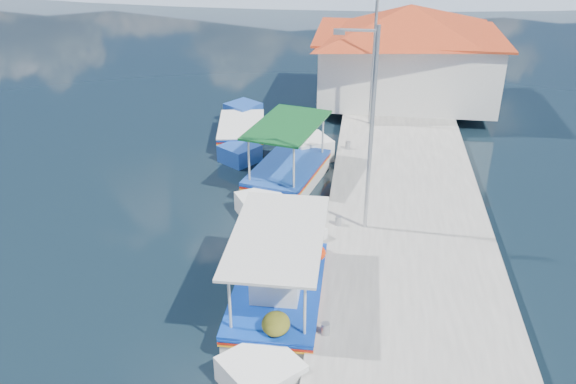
# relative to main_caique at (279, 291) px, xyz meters

# --- Properties ---
(ground) EXTENTS (160.00, 160.00, 0.00)m
(ground) POSITION_rel_main_caique_xyz_m (-2.50, 1.50, -0.48)
(ground) COLOR black
(ground) RESTS_ON ground
(quay) EXTENTS (5.00, 44.00, 0.50)m
(quay) POSITION_rel_main_caique_xyz_m (3.40, 7.50, -0.23)
(quay) COLOR #AEABA3
(quay) RESTS_ON ground
(bollards) EXTENTS (0.20, 17.20, 0.30)m
(bollards) POSITION_rel_main_caique_xyz_m (1.30, 6.75, 0.17)
(bollards) COLOR #A5A8AD
(bollards) RESTS_ON quay
(main_caique) EXTENTS (2.27, 7.51, 2.47)m
(main_caique) POSITION_rel_main_caique_xyz_m (0.00, 0.00, 0.00)
(main_caique) COLOR silver
(main_caique) RESTS_ON ground
(caique_green_canopy) EXTENTS (3.06, 6.79, 2.60)m
(caique_green_canopy) POSITION_rel_main_caique_xyz_m (-0.76, 7.15, -0.09)
(caique_green_canopy) COLOR silver
(caique_green_canopy) RESTS_ON ground
(caique_blue_hull) EXTENTS (2.57, 6.27, 1.13)m
(caique_blue_hull) POSITION_rel_main_caique_xyz_m (-3.26, 11.11, -0.17)
(caique_blue_hull) COLOR #19429A
(caique_blue_hull) RESTS_ON ground
(harbor_building) EXTENTS (10.49, 10.49, 4.40)m
(harbor_building) POSITION_rel_main_caique_xyz_m (3.70, 16.50, 2.30)
(harbor_building) COLOR white
(harbor_building) RESTS_ON quay
(lamp_post_near) EXTENTS (1.21, 0.14, 6.00)m
(lamp_post_near) POSITION_rel_main_caique_xyz_m (2.01, 3.50, 3.38)
(lamp_post_near) COLOR #A5A8AD
(lamp_post_near) RESTS_ON quay
(lamp_post_far) EXTENTS (1.21, 0.14, 6.00)m
(lamp_post_far) POSITION_rel_main_caique_xyz_m (2.01, 12.50, 3.38)
(lamp_post_far) COLOR #A5A8AD
(lamp_post_far) RESTS_ON quay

